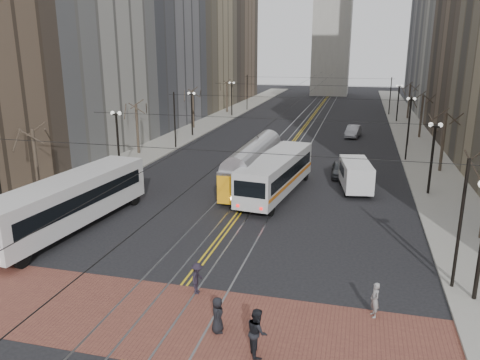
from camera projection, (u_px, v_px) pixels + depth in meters
The scene contains 22 objects.
ground at pixel (191, 277), 24.24m from camera, with size 260.00×260.00×0.00m, color black.
sidewalk_left at pixel (200, 127), 69.76m from camera, with size 5.00×140.00×0.15m, color gray.
sidewalk_right at pixel (413, 136), 62.58m from camera, with size 5.00×140.00×0.15m, color gray.
crosswalk_band at pixel (159, 318), 20.51m from camera, with size 25.00×6.00×0.01m, color brown.
streetcar_rails at pixel (301, 132), 66.19m from camera, with size 4.80×130.00×0.02m, color gray.
centre_lines at pixel (301, 132), 66.19m from camera, with size 0.42×130.00×0.01m, color gold.
building_left_mid at pixel (132, 9), 68.60m from camera, with size 16.00×20.00×34.00m, color slate.
building_left_far at pixel (214, 9), 105.07m from camera, with size 16.00×20.00×40.00m, color brown.
building_right_far at pixel (459, 3), 92.88m from camera, with size 16.00×20.00×40.00m, color slate.
lamp_posts at pixel (282, 131), 50.28m from camera, with size 27.60×57.20×5.60m.
street_trees at pixel (291, 122), 56.34m from camera, with size 31.68×53.28×5.60m.
trolley_wires at pixel (291, 115), 55.69m from camera, with size 25.96×120.00×6.60m.
transit_bus at pixel (70, 204), 30.23m from camera, with size 2.83×13.57×3.39m, color silver.
streetcar at pixel (254, 169), 39.76m from camera, with size 2.38×12.79×3.02m, color #F9A616.
rear_bus at pixel (277, 175), 37.47m from camera, with size 2.68×12.33×3.22m, color #B9B9B9.
cargo_van at pixel (355, 176), 38.57m from camera, with size 2.14×5.55×2.46m, color silver.
sedan_grey at pixel (341, 169), 42.99m from camera, with size 1.65×4.10×1.40m, color #45494E.
sedan_silver at pixel (353, 131), 62.18m from camera, with size 1.62×4.63×1.53m, color #96979D.
pedestrian_a at pixel (218, 315), 19.33m from camera, with size 0.76×0.50×1.56m, color black.
pedestrian_b at pixel (375, 300), 20.44m from camera, with size 0.59×0.38×1.61m, color gray.
pedestrian_c at pixel (257, 332), 17.87m from camera, with size 0.94×0.73×1.94m, color black.
pedestrian_d at pixel (197, 278), 22.41m from camera, with size 1.01×0.58×1.57m, color black.
Camera 1 is at (7.94, -20.64, 11.43)m, focal length 35.00 mm.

